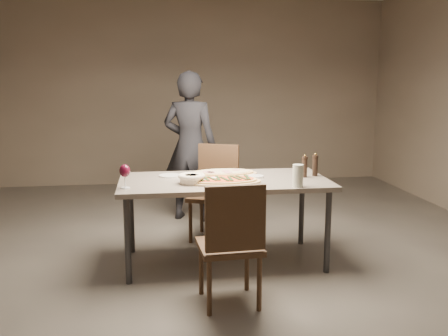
{
  "coord_description": "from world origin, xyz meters",
  "views": [
    {
      "loc": [
        -0.6,
        -4.19,
        1.62
      ],
      "look_at": [
        0.0,
        0.0,
        0.85
      ],
      "focal_mm": 40.0,
      "sensor_mm": 36.0,
      "label": 1
    }
  ],
  "objects": [
    {
      "name": "side_plate",
      "position": [
        -0.46,
        0.2,
        0.76
      ],
      "size": [
        0.19,
        0.19,
        0.01
      ],
      "rotation": [
        0.0,
        0.0,
        0.39
      ],
      "color": "white",
      "rests_on": "dining_table"
    },
    {
      "name": "bread_basket",
      "position": [
        -0.29,
        -0.13,
        0.8
      ],
      "size": [
        0.23,
        0.23,
        0.08
      ],
      "rotation": [
        0.0,
        0.0,
        -0.39
      ],
      "color": "beige",
      "rests_on": "dining_table"
    },
    {
      "name": "room",
      "position": [
        0.0,
        0.0,
        1.4
      ],
      "size": [
        7.0,
        7.0,
        7.0
      ],
      "color": "#59534C",
      "rests_on": "ground"
    },
    {
      "name": "carafe",
      "position": [
        0.55,
        -0.38,
        0.84
      ],
      "size": [
        0.09,
        0.09,
        0.18
      ],
      "rotation": [
        0.0,
        0.0,
        0.24
      ],
      "color": "silver",
      "rests_on": "dining_table"
    },
    {
      "name": "chair_far",
      "position": [
        0.02,
        0.74,
        0.53
      ],
      "size": [
        0.59,
        0.59,
        0.94
      ],
      "rotation": [
        0.0,
        0.0,
        2.74
      ],
      "color": "#422C1B",
      "rests_on": "ground"
    },
    {
      "name": "wine_glass",
      "position": [
        -0.83,
        -0.23,
        0.88
      ],
      "size": [
        0.09,
        0.09,
        0.19
      ],
      "rotation": [
        0.0,
        0.0,
        0.29
      ],
      "color": "silver",
      "rests_on": "dining_table"
    },
    {
      "name": "pepper_mill_left",
      "position": [
        0.72,
        -0.01,
        0.85
      ],
      "size": [
        0.05,
        0.05,
        0.2
      ],
      "rotation": [
        0.0,
        0.0,
        -0.28
      ],
      "color": "black",
      "rests_on": "dining_table"
    },
    {
      "name": "chair_near",
      "position": [
        -0.07,
        -0.9,
        0.51
      ],
      "size": [
        0.46,
        0.46,
        0.92
      ],
      "rotation": [
        0.0,
        0.0,
        0.06
      ],
      "color": "#422C1B",
      "rests_on": "ground"
    },
    {
      "name": "pepper_mill_right",
      "position": [
        0.83,
        0.04,
        0.85
      ],
      "size": [
        0.05,
        0.05,
        0.21
      ],
      "rotation": [
        0.0,
        0.0,
        -0.0
      ],
      "color": "black",
      "rests_on": "dining_table"
    },
    {
      "name": "zucchini_pizza",
      "position": [
        -0.02,
        -0.14,
        0.77
      ],
      "size": [
        0.63,
        0.35,
        0.05
      ],
      "rotation": [
        0.0,
        0.0,
        -0.12
      ],
      "color": "tan",
      "rests_on": "dining_table"
    },
    {
      "name": "oil_dish",
      "position": [
        0.29,
        0.05,
        0.76
      ],
      "size": [
        0.14,
        0.14,
        0.02
      ],
      "rotation": [
        0.0,
        0.0,
        -0.07
      ],
      "color": "white",
      "rests_on": "dining_table"
    },
    {
      "name": "dining_table",
      "position": [
        0.0,
        0.0,
        0.69
      ],
      "size": [
        1.8,
        0.9,
        0.75
      ],
      "color": "slate",
      "rests_on": "ground"
    },
    {
      "name": "ham_pizza",
      "position": [
        0.03,
        0.21,
        0.77
      ],
      "size": [
        0.61,
        0.34,
        0.04
      ],
      "rotation": [
        0.0,
        0.0,
        -0.33
      ],
      "color": "tan",
      "rests_on": "dining_table"
    },
    {
      "name": "diner",
      "position": [
        -0.19,
        1.42,
        0.85
      ],
      "size": [
        0.73,
        0.61,
        1.7
      ],
      "primitive_type": "imported",
      "rotation": [
        0.0,
        0.0,
        2.76
      ],
      "color": "black",
      "rests_on": "ground"
    }
  ]
}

